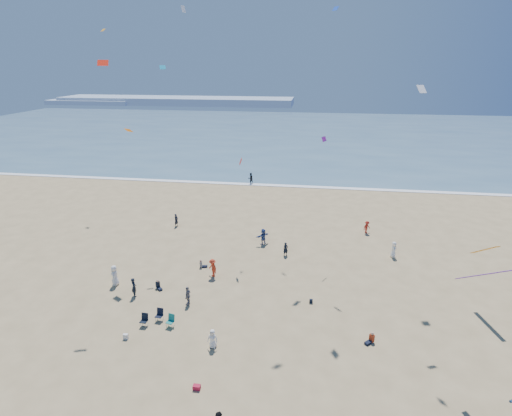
# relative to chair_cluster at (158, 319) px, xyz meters

# --- Properties ---
(ground) EXTENTS (220.00, 220.00, 0.00)m
(ground) POSITION_rel_chair_cluster_xyz_m (5.50, -7.38, -0.50)
(ground) COLOR tan
(ground) RESTS_ON ground
(ocean) EXTENTS (220.00, 100.00, 0.06)m
(ocean) POSITION_rel_chair_cluster_xyz_m (5.50, 87.62, -0.47)
(ocean) COLOR #476B84
(ocean) RESTS_ON ground
(surf_line) EXTENTS (220.00, 1.20, 0.08)m
(surf_line) POSITION_rel_chair_cluster_xyz_m (5.50, 37.62, -0.46)
(surf_line) COLOR white
(surf_line) RESTS_ON ground
(headland_far) EXTENTS (110.00, 20.00, 3.20)m
(headland_far) POSITION_rel_chair_cluster_xyz_m (-54.50, 162.62, 1.10)
(headland_far) COLOR #7A8EA8
(headland_far) RESTS_ON ground
(headland_near) EXTENTS (40.00, 14.00, 2.00)m
(headland_near) POSITION_rel_chair_cluster_xyz_m (-94.50, 157.62, 0.50)
(headland_near) COLOR #7A8EA8
(headland_near) RESTS_ON ground
(standing_flyers) EXTENTS (30.76, 53.01, 1.91)m
(standing_flyers) POSITION_rel_chair_cluster_xyz_m (7.79, 7.95, 0.36)
(standing_flyers) COLOR black
(standing_flyers) RESTS_ON ground
(seated_group) EXTENTS (18.88, 22.43, 0.84)m
(seated_group) POSITION_rel_chair_cluster_xyz_m (7.34, -1.86, -0.08)
(seated_group) COLOR silver
(seated_group) RESTS_ON ground
(chair_cluster) EXTENTS (2.68, 1.45, 1.00)m
(chair_cluster) POSITION_rel_chair_cluster_xyz_m (0.00, 0.00, 0.00)
(chair_cluster) COLOR black
(chair_cluster) RESTS_ON ground
(white_tote) EXTENTS (0.35, 0.20, 0.40)m
(white_tote) POSITION_rel_chair_cluster_xyz_m (-1.69, -1.92, -0.30)
(white_tote) COLOR silver
(white_tote) RESTS_ON ground
(black_backpack) EXTENTS (0.30, 0.22, 0.38)m
(black_backpack) POSITION_rel_chair_cluster_xyz_m (0.72, 0.87, -0.31)
(black_backpack) COLOR black
(black_backpack) RESTS_ON ground
(cooler) EXTENTS (0.45, 0.30, 0.30)m
(cooler) POSITION_rel_chair_cluster_xyz_m (4.76, -5.78, -0.35)
(cooler) COLOR #AF1933
(cooler) RESTS_ON ground
(navy_bag) EXTENTS (0.28, 0.18, 0.34)m
(navy_bag) POSITION_rel_chair_cluster_xyz_m (11.54, 4.66, -0.33)
(navy_bag) COLOR black
(navy_bag) RESTS_ON ground
(kites_aloft) EXTENTS (47.46, 38.21, 31.02)m
(kites_aloft) POSITION_rel_chair_cluster_xyz_m (15.34, 5.76, 13.99)
(kites_aloft) COLOR white
(kites_aloft) RESTS_ON ground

